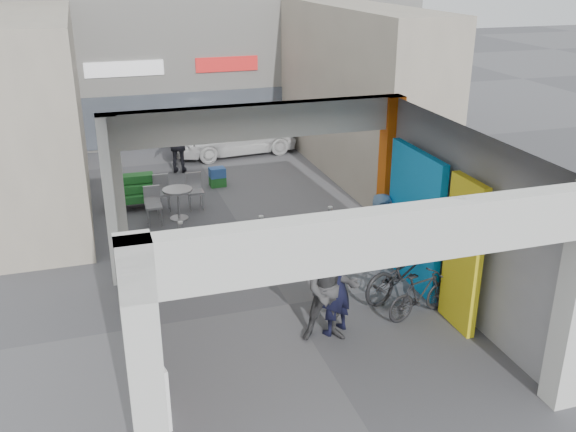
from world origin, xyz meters
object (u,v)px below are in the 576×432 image
object	(u,v)px
cafe_set	(172,202)
bicycle_front	(406,270)
man_elderly	(381,229)
man_with_dog	(336,284)
bicycle_rear	(420,295)
produce_stand	(134,196)
white_van	(234,134)
man_crates	(178,145)
man_back_turned	(331,289)
border_collie	(335,283)

from	to	relation	value
cafe_set	bicycle_front	distance (m)	6.87
cafe_set	man_elderly	distance (m)	5.79
man_with_dog	bicycle_rear	size ratio (longest dim) A/B	1.28
produce_stand	cafe_set	bearing A→B (deg)	-47.61
man_with_dog	bicycle_front	distance (m)	2.03
bicycle_rear	white_van	size ratio (longest dim) A/B	0.35
man_crates	bicycle_rear	xyz separation A→B (m)	(2.97, -10.05, -0.43)
cafe_set	bicycle_rear	bearing A→B (deg)	-60.48
man_back_turned	white_van	bearing A→B (deg)	98.96
man_crates	man_back_turned	bearing A→B (deg)	115.66
bicycle_front	man_crates	bearing A→B (deg)	0.04
produce_stand	man_crates	bearing A→B (deg)	53.32
bicycle_rear	bicycle_front	bearing A→B (deg)	-21.28
man_elderly	bicycle_rear	size ratio (longest dim) A/B	1.08
cafe_set	white_van	world-z (taller)	white_van
man_with_dog	cafe_set	bearing A→B (deg)	-99.23
border_collie	man_crates	distance (m)	9.00
bicycle_rear	produce_stand	bearing A→B (deg)	18.11
cafe_set	man_with_dog	distance (m)	6.87
man_back_turned	man_crates	world-z (taller)	man_back_turned
white_van	bicycle_front	bearing A→B (deg)	179.70
border_collie	white_van	world-z (taller)	white_van
man_back_turned	bicycle_rear	bearing A→B (deg)	20.70
white_van	cafe_set	bearing A→B (deg)	145.03
bicycle_rear	man_back_turned	bearing A→B (deg)	82.86
cafe_set	white_van	bearing A→B (deg)	60.54
cafe_set	white_van	distance (m)	5.74
border_collie	man_with_dog	bearing A→B (deg)	-87.65
man_back_turned	man_crates	xyz separation A→B (m)	(-1.09, 10.28, -0.11)
cafe_set	border_collie	bearing A→B (deg)	-64.76
white_van	man_with_dog	bearing A→B (deg)	170.34
border_collie	white_van	bearing A→B (deg)	111.94
man_elderly	man_with_dog	bearing A→B (deg)	-136.81
bicycle_front	man_elderly	bearing A→B (deg)	-23.86
produce_stand	man_back_turned	bearing A→B (deg)	-76.33
produce_stand	bicycle_rear	bearing A→B (deg)	-64.00
man_with_dog	man_crates	world-z (taller)	man_with_dog
man_back_turned	cafe_set	bearing A→B (deg)	118.89
bicycle_front	man_back_turned	bearing A→B (deg)	98.97
produce_stand	man_elderly	size ratio (longest dim) A/B	0.83
man_elderly	white_van	size ratio (longest dim) A/B	0.38
man_elderly	man_crates	size ratio (longest dim) A/B	0.91
produce_stand	bicycle_front	world-z (taller)	bicycle_front
cafe_set	man_elderly	xyz separation A→B (m)	(3.94, -4.21, 0.46)
man_with_dog	man_elderly	distance (m)	3.06
cafe_set	man_crates	xyz separation A→B (m)	(0.73, 3.54, 0.54)
cafe_set	produce_stand	bearing A→B (deg)	138.49
produce_stand	man_crates	size ratio (longest dim) A/B	0.76
man_with_dog	bicycle_front	bearing A→B (deg)	178.54
man_back_turned	man_elderly	world-z (taller)	man_back_turned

